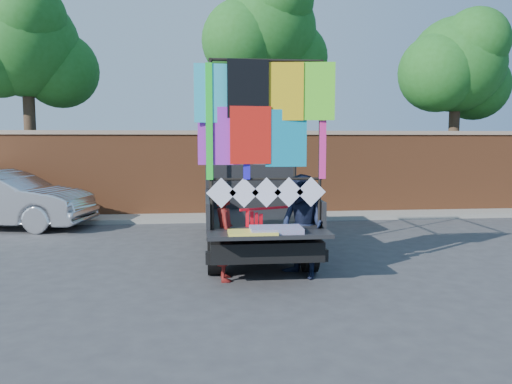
{
  "coord_description": "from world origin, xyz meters",
  "views": [
    {
      "loc": [
        -1.07,
        -8.26,
        2.34
      ],
      "look_at": [
        -0.18,
        0.26,
        1.44
      ],
      "focal_mm": 35.0,
      "sensor_mm": 36.0,
      "label": 1
    }
  ],
  "objects": [
    {
      "name": "tree_mid",
      "position": [
        1.02,
        8.12,
        5.7
      ],
      "size": [
        4.2,
        3.3,
        7.73
      ],
      "color": "#38281C",
      "rests_on": "ground"
    },
    {
      "name": "sedan",
      "position": [
        -6.39,
        5.45,
        0.77
      ],
      "size": [
        4.91,
        2.53,
        1.54
      ],
      "primitive_type": "imported",
      "rotation": [
        0.0,
        0.0,
        1.37
      ],
      "color": "#B8BABF",
      "rests_on": "ground"
    },
    {
      "name": "curb",
      "position": [
        0.0,
        6.3,
        0.06
      ],
      "size": [
        30.0,
        1.2,
        0.12
      ],
      "primitive_type": "cube",
      "color": "gray",
      "rests_on": "ground"
    },
    {
      "name": "tree_left",
      "position": [
        -6.48,
        8.12,
        5.12
      ],
      "size": [
        4.2,
        3.3,
        7.05
      ],
      "color": "#38281C",
      "rests_on": "ground"
    },
    {
      "name": "man",
      "position": [
        0.58,
        -0.06,
        0.88
      ],
      "size": [
        1.03,
        1.08,
        1.76
      ],
      "primitive_type": "imported",
      "rotation": [
        0.0,
        0.0,
        -0.96
      ],
      "color": "#161E38",
      "rests_on": "ground"
    },
    {
      "name": "streamer_bundle",
      "position": [
        -0.18,
        -0.09,
        1.01
      ],
      "size": [
        0.85,
        0.35,
        0.62
      ],
      "color": "red",
      "rests_on": "ground"
    },
    {
      "name": "brick_wall",
      "position": [
        0.0,
        7.0,
        1.33
      ],
      "size": [
        30.0,
        0.45,
        2.61
      ],
      "color": "brown",
      "rests_on": "ground"
    },
    {
      "name": "woman",
      "position": [
        -0.74,
        -0.09,
        0.76
      ],
      "size": [
        0.4,
        0.57,
        1.52
      ],
      "primitive_type": "imported",
      "rotation": [
        0.0,
        0.0,
        1.63
      ],
      "color": "maroon",
      "rests_on": "ground"
    },
    {
      "name": "tree_right",
      "position": [
        7.52,
        8.12,
        4.75
      ],
      "size": [
        4.2,
        3.3,
        6.62
      ],
      "color": "#38281C",
      "rests_on": "ground"
    },
    {
      "name": "pickup_truck",
      "position": [
        -0.07,
        2.54,
        0.91
      ],
      "size": [
        2.28,
        5.74,
        3.61
      ],
      "color": "black",
      "rests_on": "ground"
    },
    {
      "name": "ground",
      "position": [
        0.0,
        0.0,
        0.0
      ],
      "size": [
        90.0,
        90.0,
        0.0
      ],
      "primitive_type": "plane",
      "color": "#38383A",
      "rests_on": "ground"
    }
  ]
}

